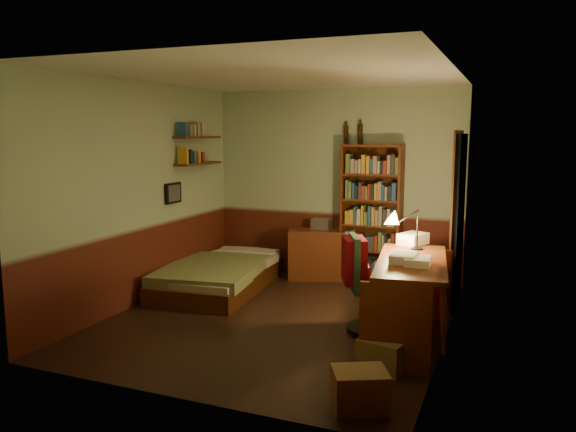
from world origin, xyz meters
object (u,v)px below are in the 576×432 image
at_px(mini_stereo, 322,224).
at_px(bookshelf, 371,215).
at_px(desk, 411,302).
at_px(cardboard_box_a, 360,390).
at_px(office_chair, 373,283).
at_px(dresser, 317,254).
at_px(cardboard_box_b, 383,354).
at_px(desk_lamp, 418,219).
at_px(bed, 220,266).

distance_m(mini_stereo, bookshelf, 0.73).
relative_size(desk, cardboard_box_a, 3.88).
height_order(desk, office_chair, office_chair).
relative_size(dresser, cardboard_box_a, 1.96).
relative_size(office_chair, cardboard_box_b, 2.70).
height_order(bookshelf, desk, bookshelf).
xyz_separation_m(dresser, cardboard_box_a, (1.52, -3.40, -0.20)).
distance_m(cardboard_box_a, cardboard_box_b, 0.76).
height_order(desk, cardboard_box_b, desk).
bearing_deg(mini_stereo, desk, -50.36).
height_order(desk, desk_lamp, desk_lamp).
xyz_separation_m(bed, cardboard_box_a, (2.52, -2.46, -0.15)).
bearing_deg(dresser, bed, -155.20).
xyz_separation_m(desk, office_chair, (-0.40, 0.15, 0.10)).
xyz_separation_m(mini_stereo, desk_lamp, (1.56, -1.56, 0.38)).
relative_size(desk, office_chair, 1.49).
xyz_separation_m(office_chair, cardboard_box_b, (0.30, -0.85, -0.38)).
xyz_separation_m(cardboard_box_a, cardboard_box_b, (0.00, 0.76, -0.01)).
bearing_deg(bed, desk, -26.06).
bearing_deg(bed, cardboard_box_a, -49.60).
xyz_separation_m(bed, bookshelf, (1.74, 1.03, 0.63)).
bearing_deg(bookshelf, mini_stereo, 179.46).
distance_m(bed, cardboard_box_a, 3.53).
bearing_deg(desk_lamp, bed, -175.13).
distance_m(desk_lamp, cardboard_box_b, 1.57).
height_order(mini_stereo, desk_lamp, desk_lamp).
bearing_deg(desk_lamp, cardboard_box_a, -76.47).
relative_size(dresser, cardboard_box_b, 2.03).
height_order(bed, office_chair, office_chair).
relative_size(mini_stereo, office_chair, 0.26).
bearing_deg(bookshelf, cardboard_box_b, -71.29).
distance_m(bookshelf, desk, 2.27).
distance_m(mini_stereo, office_chair, 2.27).
relative_size(bed, bookshelf, 1.09).
bearing_deg(desk, desk_lamp, 86.53).
bearing_deg(mini_stereo, cardboard_box_b, -59.72).
bearing_deg(cardboard_box_a, desk_lamp, 87.95).
distance_m(office_chair, cardboard_box_a, 1.68).
xyz_separation_m(mini_stereo, cardboard_box_a, (1.49, -3.53, -0.61)).
xyz_separation_m(dresser, cardboard_box_b, (1.52, -2.64, -0.21)).
bearing_deg(office_chair, mini_stereo, 97.63).
height_order(bed, desk_lamp, desk_lamp).
bearing_deg(cardboard_box_a, mini_stereo, 112.85).
xyz_separation_m(bed, desk, (2.63, -1.00, 0.11)).
bearing_deg(office_chair, cardboard_box_b, -95.11).
height_order(desk_lamp, office_chair, desk_lamp).
distance_m(desk_lamp, office_chair, 0.80).
height_order(bookshelf, desk_lamp, bookshelf).
distance_m(mini_stereo, desk, 2.63).
xyz_separation_m(bed, dresser, (1.01, 0.94, 0.04)).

